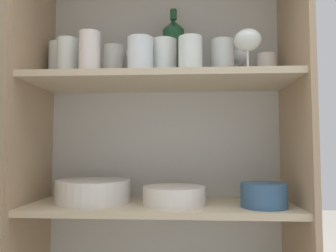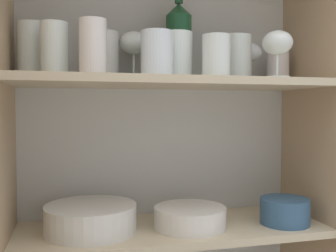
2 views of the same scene
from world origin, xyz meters
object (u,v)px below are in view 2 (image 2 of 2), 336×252
Objects in this scene: mixing_bowl_large at (190,216)px; serving_bowl_small at (285,210)px; wine_bottle at (179,42)px; plate_stack_white at (91,218)px.

mixing_bowl_large is 0.27m from serving_bowl_small.
wine_bottle is 1.34× the size of mixing_bowl_large.
mixing_bowl_large is (0.01, -0.09, -0.48)m from wine_bottle.
wine_bottle is at bearing 93.14° from mixing_bowl_large.
plate_stack_white is at bearing 173.99° from mixing_bowl_large.
wine_bottle reaches higher than mixing_bowl_large.
wine_bottle is 0.49m from mixing_bowl_large.
plate_stack_white and serving_bowl_small have the same top height.
serving_bowl_small is (0.27, -0.03, 0.01)m from mixing_bowl_large.
wine_bottle is 1.91× the size of serving_bowl_small.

